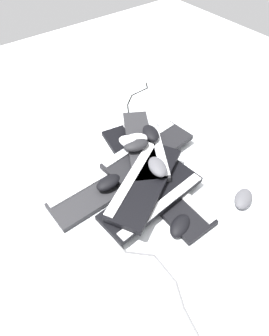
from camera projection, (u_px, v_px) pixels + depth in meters
name	position (u px, v px, depth m)	size (l,w,h in m)	color
ground_plane	(146.00, 179.00, 1.29)	(3.20, 3.20, 0.00)	silver
keyboard_0	(101.00, 189.00, 1.23)	(0.44, 0.16, 0.03)	#232326
keyboard_1	(165.00, 195.00, 1.21)	(0.15, 0.44, 0.03)	black
keyboard_2	(136.00, 157.00, 1.36)	(0.23, 0.46, 0.03)	black
keyboard_3	(148.00, 151.00, 1.34)	(0.45, 0.19, 0.03)	black
keyboard_4	(145.00, 144.00, 1.33)	(0.35, 0.46, 0.03)	#232326
keyboard_5	(152.00, 198.00, 1.17)	(0.45, 0.19, 0.03)	black
keyboard_6	(145.00, 182.00, 1.18)	(0.46, 0.34, 0.03)	black
mouse_0	(109.00, 183.00, 1.21)	(0.11, 0.07, 0.04)	black
mouse_1	(136.00, 145.00, 1.27)	(0.11, 0.07, 0.04)	black
mouse_2	(157.00, 167.00, 1.19)	(0.11, 0.07, 0.04)	#4C4C51
mouse_3	(243.00, 199.00, 1.19)	(0.11, 0.07, 0.04)	#4C4C51
mouse_4	(180.00, 226.00, 1.11)	(0.11, 0.07, 0.04)	black
mouse_5	(131.00, 142.00, 1.29)	(0.11, 0.07, 0.04)	#B7B7BC
mouse_6	(135.00, 139.00, 1.30)	(0.11, 0.07, 0.04)	#B7B7BC
mouse_7	(151.00, 133.00, 1.33)	(0.11, 0.07, 0.04)	black
cable_0	(137.00, 106.00, 1.64)	(0.30, 0.38, 0.01)	black
cable_1	(163.00, 294.00, 0.96)	(0.23, 0.51, 0.01)	#59595B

